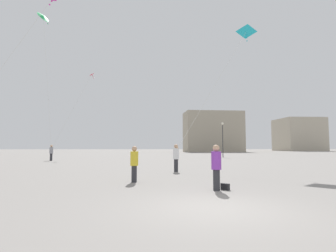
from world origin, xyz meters
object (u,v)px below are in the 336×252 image
(person_in_grey, at_px, (51,152))
(kite_cyan_delta, at_px, (245,34))
(kite_emerald_diamond, at_px, (43,18))
(building_centre_hall, at_px, (298,135))
(lamppost_east, at_px, (223,134))
(person_in_purple, at_px, (216,165))
(person_in_white, at_px, (176,157))
(kite_crimson_diamond, at_px, (91,75))
(person_in_orange, at_px, (177,152))
(handbag_beside_flyer, at_px, (225,187))
(building_left_hall, at_px, (213,132))
(person_in_yellow, at_px, (134,162))

(person_in_grey, distance_m, kite_cyan_delta, 23.69)
(kite_emerald_diamond, bearing_deg, building_centre_hall, 46.67)
(lamppost_east, bearing_deg, person_in_purple, -105.85)
(person_in_grey, distance_m, kite_emerald_diamond, 14.17)
(person_in_white, distance_m, kite_crimson_diamond, 26.40)
(kite_cyan_delta, bearing_deg, person_in_orange, 111.25)
(kite_cyan_delta, distance_m, building_centre_hall, 87.42)
(lamppost_east, bearing_deg, person_in_white, -112.68)
(building_centre_hall, height_order, lamppost_east, building_centre_hall)
(kite_cyan_delta, xyz_separation_m, handbag_beside_flyer, (-4.99, -10.95, -10.89))
(kite_crimson_diamond, height_order, building_left_hall, kite_crimson_diamond)
(person_in_white, relative_size, building_centre_hall, 0.12)
(person_in_purple, distance_m, person_in_yellow, 4.01)
(person_in_orange, height_order, person_in_white, person_in_white)
(kite_cyan_delta, relative_size, lamppost_east, 1.98)
(person_in_grey, xyz_separation_m, kite_cyan_delta, (19.13, -9.75, 10.02))
(kite_crimson_diamond, xyz_separation_m, lamppost_east, (19.54, -0.00, -8.61))
(person_in_yellow, height_order, kite_crimson_diamond, kite_crimson_diamond)
(lamppost_east, distance_m, handbag_beside_flyer, 29.83)
(building_centre_hall, bearing_deg, handbag_beside_flyer, -121.57)
(kite_crimson_diamond, xyz_separation_m, building_left_hall, (27.68, 40.88, -5.98))
(kite_crimson_diamond, relative_size, lamppost_east, 2.17)
(kite_emerald_diamond, distance_m, lamppost_east, 27.10)
(person_in_grey, distance_m, handbag_beside_flyer, 25.08)
(person_in_purple, distance_m, lamppost_east, 29.94)
(person_in_purple, relative_size, building_centre_hall, 0.12)
(person_in_yellow, bearing_deg, person_in_white, -90.33)
(person_in_purple, xyz_separation_m, person_in_grey, (-13.79, 20.80, 0.07))
(person_in_grey, bearing_deg, person_in_orange, -18.33)
(person_in_purple, relative_size, kite_emerald_diamond, 0.13)
(person_in_orange, distance_m, handbag_beside_flyer, 22.81)
(person_in_yellow, distance_m, building_left_hall, 70.11)
(person_in_orange, height_order, lamppost_east, lamppost_east)
(person_in_white, height_order, building_centre_hall, building_centre_hall)
(person_in_purple, relative_size, person_in_yellow, 1.03)
(person_in_white, xyz_separation_m, person_in_grey, (-12.95, 13.60, 0.02))
(person_in_purple, relative_size, building_left_hall, 0.10)
(person_in_yellow, bearing_deg, kite_cyan_delta, -108.76)
(person_in_purple, distance_m, handbag_beside_flyer, 0.88)
(person_in_purple, xyz_separation_m, kite_cyan_delta, (5.34, 11.05, 10.09))
(building_left_hall, bearing_deg, person_in_purple, -103.18)
(person_in_yellow, xyz_separation_m, kite_cyan_delta, (8.53, 8.62, 10.11))
(person_in_white, xyz_separation_m, handbag_beside_flyer, (1.19, -7.09, -0.85))
(kite_crimson_diamond, bearing_deg, handbag_beside_flyer, -67.67)
(kite_cyan_delta, xyz_separation_m, building_centre_hall, (46.95, 73.57, -5.02))
(person_in_yellow, height_order, person_in_grey, person_in_grey)
(kite_emerald_diamond, height_order, building_centre_hall, kite_emerald_diamond)
(kite_emerald_diamond, xyz_separation_m, building_centre_hall, (65.25, 69.19, -8.09))
(person_in_grey, xyz_separation_m, building_left_hall, (30.08, 48.78, 5.10))
(person_in_orange, distance_m, person_in_yellow, 20.84)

